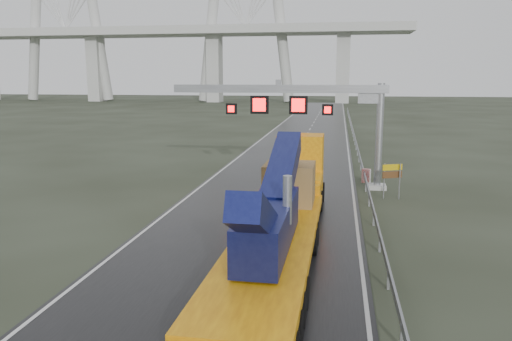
% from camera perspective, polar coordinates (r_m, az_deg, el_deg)
% --- Properties ---
extents(ground, '(400.00, 400.00, 0.00)m').
position_cam_1_polar(ground, '(18.61, -4.43, -13.36)').
color(ground, '#272B1E').
rests_on(ground, ground).
extents(road, '(11.00, 200.00, 0.02)m').
position_cam_1_polar(road, '(57.16, 5.15, 2.92)').
color(road, black).
rests_on(road, ground).
extents(guardrail, '(0.20, 140.00, 1.40)m').
position_cam_1_polar(guardrail, '(47.05, 11.67, 1.96)').
color(guardrail, gray).
rests_on(guardrail, ground).
extents(sign_gantry, '(14.90, 1.20, 7.42)m').
position_cam_1_polar(sign_gantry, '(34.62, 6.04, 7.30)').
color(sign_gantry, beige).
rests_on(sign_gantry, ground).
extents(heavy_haul_truck, '(3.34, 21.23, 4.97)m').
position_cam_1_polar(heavy_haul_truck, '(23.67, 3.47, -3.18)').
color(heavy_haul_truck, '#FFB00E').
rests_on(heavy_haul_truck, ground).
extents(exit_sign_pair, '(1.24, 0.56, 2.26)m').
position_cam_1_polar(exit_sign_pair, '(32.41, 15.29, -0.42)').
color(exit_sign_pair, gray).
rests_on(exit_sign_pair, ground).
extents(striped_barrier, '(0.67, 0.48, 1.01)m').
position_cam_1_polar(striped_barrier, '(37.24, 12.48, -0.59)').
color(striped_barrier, red).
rests_on(striped_barrier, ground).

